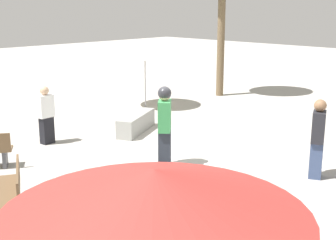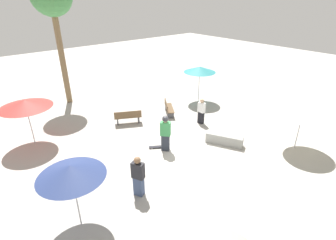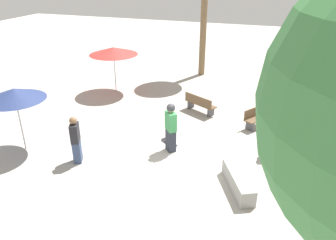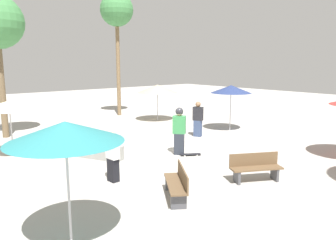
{
  "view_description": "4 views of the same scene",
  "coord_description": "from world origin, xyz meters",
  "px_view_note": "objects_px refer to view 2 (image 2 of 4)",
  "views": [
    {
      "loc": [
        -8.15,
        -7.78,
        3.67
      ],
      "look_at": [
        -1.32,
        -1.05,
        1.27
      ],
      "focal_mm": 50.0,
      "sensor_mm": 36.0,
      "label": 1
    },
    {
      "loc": [
        7.68,
        -7.61,
        7.11
      ],
      "look_at": [
        -1.21,
        -0.07,
        1.4
      ],
      "focal_mm": 28.0,
      "sensor_mm": 36.0,
      "label": 2
    },
    {
      "loc": [
        9.11,
        2.85,
        6.29
      ],
      "look_at": [
        -1.09,
        -0.69,
        1.13
      ],
      "focal_mm": 35.0,
      "sensor_mm": 36.0,
      "label": 3
    },
    {
      "loc": [
        -10.23,
        7.88,
        3.61
      ],
      "look_at": [
        -0.91,
        0.09,
        1.45
      ],
      "focal_mm": 35.0,
      "sensor_mm": 36.0,
      "label": 4
    }
  ],
  "objects_px": {
    "shade_umbrella_navy": "(71,171)",
    "bystander_far": "(138,176)",
    "skater_main": "(165,132)",
    "bystander_watching": "(201,111)",
    "bench_near": "(168,108)",
    "shade_umbrella_cream": "(303,112)",
    "concrete_ledge": "(224,139)",
    "shade_umbrella_red": "(25,104)",
    "shade_umbrella_teal": "(200,69)",
    "skateboard": "(157,147)",
    "bench_far": "(128,117)"
  },
  "relations": [
    {
      "from": "shade_umbrella_teal",
      "to": "shade_umbrella_navy",
      "type": "bearing_deg",
      "value": -64.95
    },
    {
      "from": "bystander_watching",
      "to": "bystander_far",
      "type": "height_order",
      "value": "bystander_far"
    },
    {
      "from": "bench_far",
      "to": "shade_umbrella_red",
      "type": "height_order",
      "value": "shade_umbrella_red"
    },
    {
      "from": "shade_umbrella_cream",
      "to": "bystander_far",
      "type": "xyz_separation_m",
      "value": [
        -2.31,
        -7.91,
        -1.13
      ]
    },
    {
      "from": "skater_main",
      "to": "skateboard",
      "type": "distance_m",
      "value": 1.07
    },
    {
      "from": "bench_near",
      "to": "bystander_far",
      "type": "distance_m",
      "value": 7.58
    },
    {
      "from": "concrete_ledge",
      "to": "shade_umbrella_cream",
      "type": "height_order",
      "value": "shade_umbrella_cream"
    },
    {
      "from": "skater_main",
      "to": "bench_near",
      "type": "bearing_deg",
      "value": -83.72
    },
    {
      "from": "bench_far",
      "to": "shade_umbrella_teal",
      "type": "xyz_separation_m",
      "value": [
        0.17,
        5.85,
        1.9
      ]
    },
    {
      "from": "shade_umbrella_teal",
      "to": "shade_umbrella_cream",
      "type": "bearing_deg",
      "value": -7.07
    },
    {
      "from": "bench_near",
      "to": "bystander_far",
      "type": "bearing_deg",
      "value": -15.75
    },
    {
      "from": "shade_umbrella_red",
      "to": "skateboard",
      "type": "bearing_deg",
      "value": 45.69
    },
    {
      "from": "concrete_ledge",
      "to": "shade_umbrella_red",
      "type": "relative_size",
      "value": 0.75
    },
    {
      "from": "shade_umbrella_navy",
      "to": "bystander_watching",
      "type": "xyz_separation_m",
      "value": [
        -2.64,
        8.71,
        -1.43
      ]
    },
    {
      "from": "skateboard",
      "to": "bench_far",
      "type": "xyz_separation_m",
      "value": [
        -3.26,
        0.39,
        0.37
      ]
    },
    {
      "from": "bench_far",
      "to": "shade_umbrella_navy",
      "type": "xyz_separation_m",
      "value": [
        5.41,
        -5.35,
        1.78
      ]
    },
    {
      "from": "shade_umbrella_cream",
      "to": "concrete_ledge",
      "type": "bearing_deg",
      "value": -137.19
    },
    {
      "from": "shade_umbrella_teal",
      "to": "bystander_watching",
      "type": "xyz_separation_m",
      "value": [
        2.6,
        -2.49,
        -1.55
      ]
    },
    {
      "from": "bench_far",
      "to": "shade_umbrella_teal",
      "type": "relative_size",
      "value": 0.64
    },
    {
      "from": "skater_main",
      "to": "shade_umbrella_navy",
      "type": "height_order",
      "value": "shade_umbrella_navy"
    },
    {
      "from": "concrete_ledge",
      "to": "shade_umbrella_cream",
      "type": "distance_m",
      "value": 3.91
    },
    {
      "from": "skater_main",
      "to": "bystander_far",
      "type": "xyz_separation_m",
      "value": [
        1.79,
        -2.83,
        -0.15
      ]
    },
    {
      "from": "skater_main",
      "to": "concrete_ledge",
      "type": "xyz_separation_m",
      "value": [
        1.52,
        2.69,
        -0.74
      ]
    },
    {
      "from": "skater_main",
      "to": "bystander_watching",
      "type": "distance_m",
      "value": 3.67
    },
    {
      "from": "bench_far",
      "to": "shade_umbrella_red",
      "type": "relative_size",
      "value": 0.64
    },
    {
      "from": "bystander_far",
      "to": "concrete_ledge",
      "type": "bearing_deg",
      "value": 68.08
    },
    {
      "from": "shade_umbrella_navy",
      "to": "shade_umbrella_red",
      "type": "bearing_deg",
      "value": 176.73
    },
    {
      "from": "skateboard",
      "to": "bench_far",
      "type": "bearing_deg",
      "value": -64.58
    },
    {
      "from": "bystander_watching",
      "to": "bystander_far",
      "type": "bearing_deg",
      "value": 108.48
    },
    {
      "from": "concrete_ledge",
      "to": "skater_main",
      "type": "bearing_deg",
      "value": -119.38
    },
    {
      "from": "skater_main",
      "to": "shade_umbrella_navy",
      "type": "distance_m",
      "value": 5.57
    },
    {
      "from": "concrete_ledge",
      "to": "bench_far",
      "type": "bearing_deg",
      "value": -154.23
    },
    {
      "from": "shade_umbrella_red",
      "to": "shade_umbrella_teal",
      "type": "relative_size",
      "value": 1.0
    },
    {
      "from": "bench_near",
      "to": "bench_far",
      "type": "xyz_separation_m",
      "value": [
        -0.54,
        -2.71,
        0.0
      ]
    },
    {
      "from": "skater_main",
      "to": "bench_far",
      "type": "xyz_separation_m",
      "value": [
        -3.7,
        0.18,
        -0.58
      ]
    },
    {
      "from": "bench_near",
      "to": "shade_umbrella_red",
      "type": "height_order",
      "value": "shade_umbrella_red"
    },
    {
      "from": "skater_main",
      "to": "shade_umbrella_red",
      "type": "bearing_deg",
      "value": 2.99
    },
    {
      "from": "shade_umbrella_navy",
      "to": "bystander_far",
      "type": "height_order",
      "value": "shade_umbrella_navy"
    },
    {
      "from": "skateboard",
      "to": "shade_umbrella_navy",
      "type": "bearing_deg",
      "value": 55.55
    },
    {
      "from": "skater_main",
      "to": "shade_umbrella_navy",
      "type": "xyz_separation_m",
      "value": [
        1.71,
        -5.17,
        1.2
      ]
    },
    {
      "from": "bench_far",
      "to": "shade_umbrella_navy",
      "type": "relative_size",
      "value": 0.67
    },
    {
      "from": "concrete_ledge",
      "to": "shade_umbrella_cream",
      "type": "bearing_deg",
      "value": 42.81
    },
    {
      "from": "concrete_ledge",
      "to": "shade_umbrella_teal",
      "type": "height_order",
      "value": "shade_umbrella_teal"
    },
    {
      "from": "skateboard",
      "to": "shade_umbrella_teal",
      "type": "relative_size",
      "value": 0.31
    },
    {
      "from": "shade_umbrella_teal",
      "to": "shade_umbrella_red",
      "type": "bearing_deg",
      "value": -97.26
    },
    {
      "from": "skateboard",
      "to": "shade_umbrella_teal",
      "type": "bearing_deg",
      "value": -121.45
    },
    {
      "from": "skater_main",
      "to": "concrete_ledge",
      "type": "relative_size",
      "value": 0.99
    },
    {
      "from": "shade_umbrella_navy",
      "to": "bystander_watching",
      "type": "relative_size",
      "value": 1.55
    },
    {
      "from": "bystander_far",
      "to": "bench_far",
      "type": "bearing_deg",
      "value": 126.6
    },
    {
      "from": "bench_near",
      "to": "shade_umbrella_cream",
      "type": "relative_size",
      "value": 0.69
    }
  ]
}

